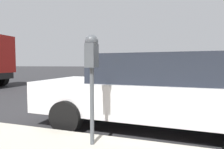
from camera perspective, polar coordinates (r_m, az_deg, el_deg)
The scene contains 3 objects.
ground_plane at distance 5.24m, azimuth 0.10°, elevation -11.45°, with size 220.00×220.00×0.00m, color #2B2B2D.
parking_meter at distance 2.52m, azimuth -6.63°, elevation 4.42°, with size 0.21×0.19×1.59m.
car_white at distance 3.86m, azimuth 13.37°, elevation -4.60°, with size 2.18×4.91×1.54m.
Camera 1 is at (-4.86, -1.45, 1.33)m, focal length 28.00 mm.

